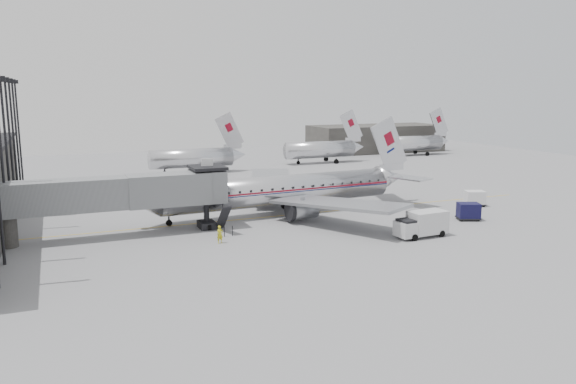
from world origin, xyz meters
The scene contains 13 objects.
ground centered at (0.00, 0.00, 0.00)m, with size 160.00×160.00×0.00m, color slate.
hangar centered at (45.00, 60.00, 3.00)m, with size 30.00×12.00×6.00m, color #33302E.
apron_line centered at (3.00, 6.00, 0.01)m, with size 0.15×60.00×0.01m, color gold.
jet_bridge centered at (-16.66, 3.67, 4.18)m, with size 21.00×6.20×7.10m.
floodlight_masts centered at (-27.50, 13.00, 8.36)m, with size 0.90×42.25×15.25m.
distant_aircraft_near centered at (-1.79, 42.00, 2.73)m, with size 16.39×3.20×10.26m.
distant_aircraft_mid centered at (24.21, 46.00, 2.73)m, with size 16.39×3.20×10.26m.
distant_aircraft_far centered at (48.21, 50.00, 2.73)m, with size 16.39×3.20×10.26m.
airliner centered at (0.72, 6.97, 2.72)m, with size 34.27×31.67×10.83m.
service_van centered at (8.89, -7.71, 1.29)m, with size 5.35×2.37×2.46m.
baggage_cart_navy centered at (17.85, -3.76, 0.99)m, with size 2.88×2.58×1.86m.
baggage_cart_white centered at (23.67, 2.00, 0.98)m, with size 2.82×2.50×1.84m.
ramp_worker centered at (-9.62, -2.46, 0.83)m, with size 0.60×0.40×1.66m, color gold.
Camera 1 is at (-23.10, -51.07, 13.92)m, focal length 35.00 mm.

